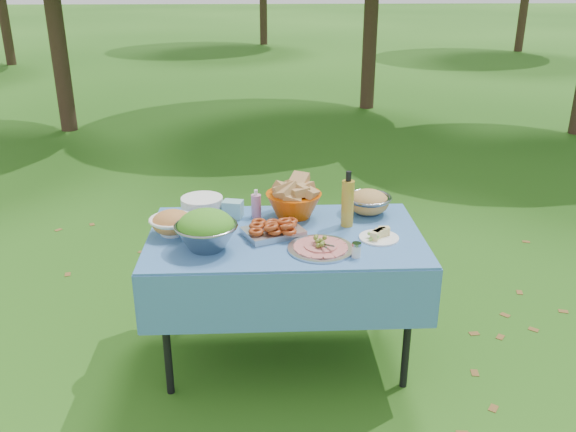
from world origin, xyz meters
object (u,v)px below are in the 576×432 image
object	(u,v)px
salad_bowl	(206,230)
charcuterie_platter	(321,243)
bread_bowl	(294,199)
plate_stack	(202,206)
picnic_table	(285,297)
oil_bottle	(348,199)
pasta_bowl_steel	(368,202)

from	to	relation	value
salad_bowl	charcuterie_platter	size ratio (longest dim) A/B	0.94
bread_bowl	salad_bowl	bearing A→B (deg)	-137.74
plate_stack	bread_bowl	distance (m)	0.53
bread_bowl	plate_stack	bearing A→B (deg)	175.73
salad_bowl	plate_stack	size ratio (longest dim) A/B	1.31
picnic_table	salad_bowl	size ratio (longest dim) A/B	4.64
bread_bowl	oil_bottle	bearing A→B (deg)	-28.30
plate_stack	pasta_bowl_steel	distance (m)	0.96
picnic_table	oil_bottle	world-z (taller)	oil_bottle
picnic_table	bread_bowl	distance (m)	0.56
plate_stack	charcuterie_platter	size ratio (longest dim) A/B	0.71
plate_stack	pasta_bowl_steel	size ratio (longest dim) A/B	0.92
bread_bowl	pasta_bowl_steel	world-z (taller)	bread_bowl
picnic_table	salad_bowl	bearing A→B (deg)	-158.33
oil_bottle	pasta_bowl_steel	bearing A→B (deg)	51.15
plate_stack	oil_bottle	world-z (taller)	oil_bottle
salad_bowl	bread_bowl	xyz separation A→B (m)	(0.46, 0.42, 0.00)
salad_bowl	picnic_table	bearing A→B (deg)	21.67
picnic_table	bread_bowl	bearing A→B (deg)	77.17
bread_bowl	oil_bottle	xyz separation A→B (m)	(0.29, -0.15, 0.05)
salad_bowl	plate_stack	distance (m)	0.47
salad_bowl	plate_stack	world-z (taller)	salad_bowl
picnic_table	charcuterie_platter	distance (m)	0.50
pasta_bowl_steel	oil_bottle	size ratio (longest dim) A/B	0.83
picnic_table	salad_bowl	world-z (taller)	salad_bowl
salad_bowl	bread_bowl	bearing A→B (deg)	42.26
picnic_table	bread_bowl	size ratio (longest dim) A/B	4.58
salad_bowl	charcuterie_platter	distance (m)	0.58
picnic_table	plate_stack	size ratio (longest dim) A/B	6.08
plate_stack	oil_bottle	xyz separation A→B (m)	(0.81, -0.19, 0.10)
plate_stack	bread_bowl	world-z (taller)	bread_bowl
salad_bowl	bread_bowl	world-z (taller)	bread_bowl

